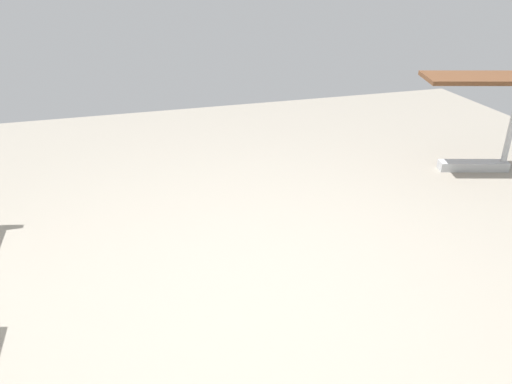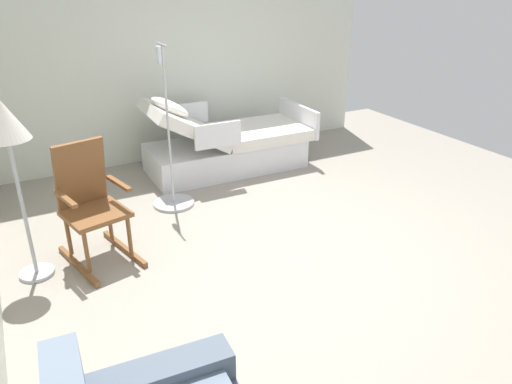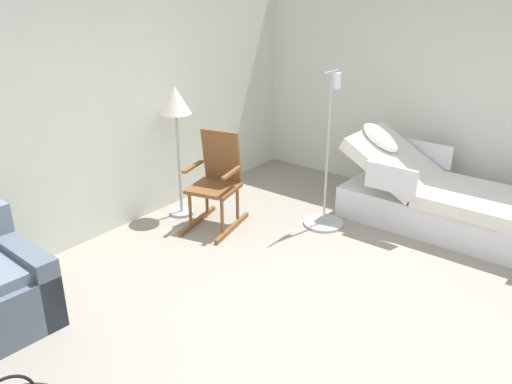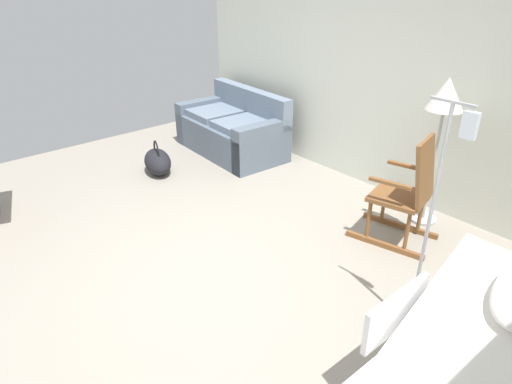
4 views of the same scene
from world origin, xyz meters
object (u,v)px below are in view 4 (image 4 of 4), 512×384
rocking_chair (407,193)px  iv_pole (415,298)px  duffel_bag (158,161)px  couch (233,131)px  floor_lamp (445,105)px

rocking_chair → iv_pole: (0.70, -0.95, -0.25)m
rocking_chair → duffel_bag: size_ratio=1.66×
couch → iv_pole: iv_pole is taller
rocking_chair → iv_pole: iv_pole is taller
rocking_chair → duffel_bag: rocking_chair is taller
couch → rocking_chair: rocking_chair is taller
rocking_chair → floor_lamp: bearing=96.1°
rocking_chair → iv_pole: bearing=-53.3°
duffel_bag → iv_pole: size_ratio=0.38×
floor_lamp → rocking_chair: bearing=-83.9°
rocking_chair → duffel_bag: 3.08m
couch → iv_pole: 3.75m
duffel_bag → iv_pole: bearing=0.2°
duffel_bag → iv_pole: iv_pole is taller
floor_lamp → couch: bearing=-174.1°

